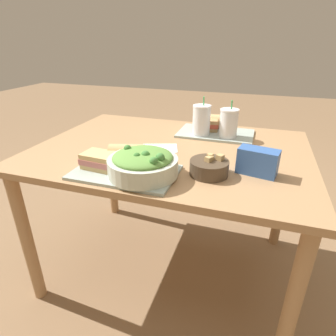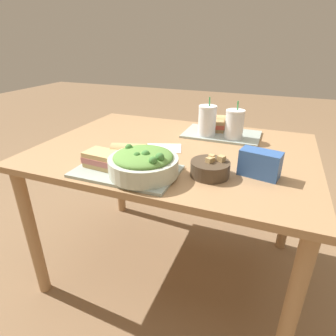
# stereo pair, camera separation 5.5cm
# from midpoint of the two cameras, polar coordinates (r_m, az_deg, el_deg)

# --- Properties ---
(ground_plane) EXTENTS (12.00, 12.00, 0.00)m
(ground_plane) POSITION_cam_midpoint_polar(r_m,az_deg,el_deg) (1.83, -0.42, -19.13)
(ground_plane) COLOR #846647
(dining_table) EXTENTS (1.33, 0.97, 0.77)m
(dining_table) POSITION_cam_midpoint_polar(r_m,az_deg,el_deg) (1.44, -0.51, 0.48)
(dining_table) COLOR #A37A51
(dining_table) RESTS_ON ground_plane
(tray_near) EXTENTS (0.41, 0.26, 0.01)m
(tray_near) POSITION_cam_midpoint_polar(r_m,az_deg,el_deg) (1.15, -10.02, -0.87)
(tray_near) COLOR #99A89E
(tray_near) RESTS_ON dining_table
(tray_far) EXTENTS (0.41, 0.26, 0.01)m
(tray_far) POSITION_cam_midpoint_polar(r_m,az_deg,el_deg) (1.61, 8.68, 6.95)
(tray_far) COLOR #99A89E
(tray_far) RESTS_ON dining_table
(salad_bowl) EXTENTS (0.27, 0.27, 0.11)m
(salad_bowl) POSITION_cam_midpoint_polar(r_m,az_deg,el_deg) (1.09, -6.56, 0.98)
(salad_bowl) COLOR beige
(salad_bowl) RESTS_ON tray_near
(soup_bowl) EXTENTS (0.16, 0.16, 0.08)m
(soup_bowl) POSITION_cam_midpoint_polar(r_m,az_deg,el_deg) (1.12, 7.00, 0.20)
(soup_bowl) COLOR #473828
(soup_bowl) RESTS_ON dining_table
(sandwich_near) EXTENTS (0.16, 0.11, 0.06)m
(sandwich_near) POSITION_cam_midpoint_polar(r_m,az_deg,el_deg) (1.18, -14.82, 1.45)
(sandwich_near) COLOR tan
(sandwich_near) RESTS_ON tray_near
(baguette_near) EXTENTS (0.17, 0.12, 0.08)m
(baguette_near) POSITION_cam_midpoint_polar(r_m,az_deg,el_deg) (1.21, -9.48, 2.92)
(baguette_near) COLOR tan
(baguette_near) RESTS_ON tray_near
(sandwich_far) EXTENTS (0.16, 0.13, 0.06)m
(sandwich_far) POSITION_cam_midpoint_polar(r_m,az_deg,el_deg) (1.64, 6.69, 8.79)
(sandwich_far) COLOR tan
(sandwich_far) RESTS_ON tray_far
(baguette_far) EXTENTS (0.15, 0.09, 0.08)m
(baguette_far) POSITION_cam_midpoint_polar(r_m,az_deg,el_deg) (1.69, 7.73, 9.44)
(baguette_far) COLOR tan
(baguette_far) RESTS_ON tray_far
(drink_cup_dark) EXTENTS (0.10, 0.10, 0.21)m
(drink_cup_dark) POSITION_cam_midpoint_polar(r_m,az_deg,el_deg) (1.55, 5.79, 9.47)
(drink_cup_dark) COLOR silver
(drink_cup_dark) RESTS_ON tray_far
(drink_cup_red) EXTENTS (0.10, 0.10, 0.20)m
(drink_cup_red) POSITION_cam_midpoint_polar(r_m,az_deg,el_deg) (1.53, 11.19, 8.71)
(drink_cup_red) COLOR silver
(drink_cup_red) RESTS_ON tray_far
(chip_bag) EXTENTS (0.17, 0.10, 0.11)m
(chip_bag) POSITION_cam_midpoint_polar(r_m,az_deg,el_deg) (1.16, 16.48, 1.23)
(chip_bag) COLOR #335BA3
(chip_bag) RESTS_ON dining_table
(napkin_folded) EXTENTS (0.20, 0.17, 0.00)m
(napkin_folded) POSITION_cam_midpoint_polar(r_m,az_deg,el_deg) (1.39, -2.84, 4.02)
(napkin_folded) COLOR white
(napkin_folded) RESTS_ON dining_table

